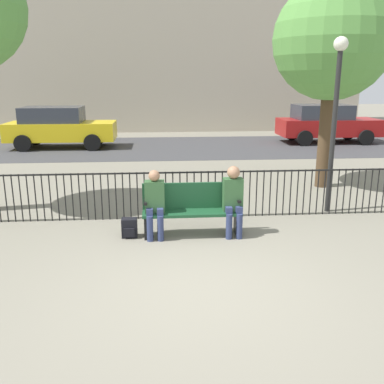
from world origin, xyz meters
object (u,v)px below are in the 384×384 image
Objects in this scene: seated_person_1 at (233,197)px; lamp_post at (336,99)px; parked_car_1 at (326,123)px; park_bench at (192,207)px; seated_person_0 at (155,201)px; parked_car_0 at (59,127)px; backpack at (129,228)px; tree_0 at (333,41)px.

lamp_post is (2.23, 1.25, 1.62)m from seated_person_1.
parked_car_1 reaches higher than seated_person_1.
park_bench is 12.64m from parked_car_1.
parked_car_1 is at bearing 69.03° from lamp_post.
lamp_post is 10.41m from parked_car_1.
parked_car_1 is at bearing 61.44° from seated_person_1.
lamp_post reaches higher than seated_person_0.
lamp_post is at bearing -50.60° from parked_car_0.
backpack is 6.70m from tree_0.
tree_0 is at bearing -40.64° from parked_car_0.
tree_0 is (4.27, 3.36, 2.90)m from seated_person_0.
parked_car_1 reaches higher than seated_person_0.
seated_person_1 is 0.36× the size of lamp_post.
parked_car_0 is 11.15m from parked_car_1.
parked_car_0 reaches higher than park_bench.
backpack is 0.07× the size of tree_0.
parked_car_1 reaches higher than backpack.
parked_car_0 is at bearing 139.36° from tree_0.
park_bench is at bearing -138.30° from tree_0.
park_bench reaches higher than backpack.
backpack is 13.33m from parked_car_1.
seated_person_1 reaches higher than seated_person_0.
seated_person_0 is at bearing -179.89° from seated_person_1.
parked_car_0 is at bearing 129.40° from lamp_post.
park_bench is at bearing -66.19° from parked_car_0.
backpack is (-1.10, -0.08, -0.33)m from park_bench.
park_bench is 11.15m from parked_car_0.
tree_0 reaches higher than parked_car_1.
lamp_post is at bearing 16.53° from backpack.
parked_car_0 is (-5.22, 10.32, 0.14)m from seated_person_1.
park_bench is 1.16m from backpack.
seated_person_1 is 0.30× the size of parked_car_1.
seated_person_1 is at bearing -63.19° from parked_car_0.
tree_0 is 2.53m from lamp_post.
seated_person_0 is at bearing -6.65° from backpack.
backpack is 10.84m from parked_car_0.
lamp_post is at bearing 19.24° from seated_person_0.
seated_person_0 is (-0.65, -0.13, 0.18)m from park_bench.
seated_person_0 is 0.96× the size of seated_person_1.
backpack is 4.75m from lamp_post.
backpack is at bearing 178.41° from seated_person_1.
parked_car_1 is at bearing 68.14° from tree_0.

